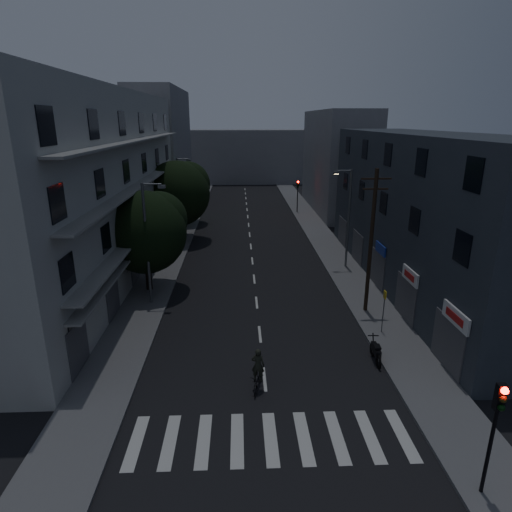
{
  "coord_description": "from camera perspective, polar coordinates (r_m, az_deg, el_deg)",
  "views": [
    {
      "loc": [
        -1.12,
        -15.65,
        11.85
      ],
      "look_at": [
        0.0,
        12.0,
        3.0
      ],
      "focal_mm": 30.0,
      "sensor_mm": 36.0,
      "label": 1
    }
  ],
  "objects": [
    {
      "name": "building_far_left",
      "position": [
        64.69,
        -12.37,
        13.92
      ],
      "size": [
        6.0,
        20.0,
        16.0
      ],
      "primitive_type": "cube",
      "color": "slate",
      "rests_on": "ground"
    },
    {
      "name": "street_lamp_left_far",
      "position": [
        45.56,
        -10.14,
        8.3
      ],
      "size": [
        1.51,
        0.25,
        8.0
      ],
      "color": "#55575D",
      "rests_on": "sidewalk_left"
    },
    {
      "name": "building_left",
      "position": [
        35.69,
        -20.26,
        8.83
      ],
      "size": [
        7.0,
        36.0,
        14.0
      ],
      "color": "#A3A49F",
      "rests_on": "ground"
    },
    {
      "name": "traffic_signal_near",
      "position": [
        15.92,
        29.43,
        -18.2
      ],
      "size": [
        0.28,
        0.37,
        4.1
      ],
      "color": "black",
      "rests_on": "sidewalk_right"
    },
    {
      "name": "cyclist",
      "position": [
        20.26,
        0.26,
        -15.66
      ],
      "size": [
        0.91,
        1.72,
        2.07
      ],
      "rotation": [
        0.0,
        0.0,
        -0.22
      ],
      "color": "black",
      "rests_on": "ground"
    },
    {
      "name": "building_far_right",
      "position": [
        59.37,
        10.7,
        12.26
      ],
      "size": [
        6.0,
        20.0,
        13.0
      ],
      "primitive_type": "cube",
      "color": "slate",
      "rests_on": "ground"
    },
    {
      "name": "street_lamp_right",
      "position": [
        35.38,
        12.1,
        5.51
      ],
      "size": [
        1.51,
        0.25,
        8.0
      ],
      "color": "slate",
      "rests_on": "sidewalk_right"
    },
    {
      "name": "lane_markings",
      "position": [
        48.39,
        -0.93,
        3.56
      ],
      "size": [
        0.15,
        60.5,
        0.01
      ],
      "color": "beige",
      "rests_on": "ground"
    },
    {
      "name": "street_lamp_left_near",
      "position": [
        28.25,
        -14.18,
        2.31
      ],
      "size": [
        1.51,
        0.25,
        8.0
      ],
      "color": "#5B5E62",
      "rests_on": "sidewalk_left"
    },
    {
      "name": "traffic_signal_far_left",
      "position": [
        57.26,
        -7.56,
        8.79
      ],
      "size": [
        0.28,
        0.37,
        4.1
      ],
      "color": "black",
      "rests_on": "sidewalk_left"
    },
    {
      "name": "tree_mid",
      "position": [
        43.48,
        -10.37,
        8.53
      ],
      "size": [
        6.46,
        6.46,
        7.94
      ],
      "color": "black",
      "rests_on": "sidewalk_left"
    },
    {
      "name": "sidewalk_left",
      "position": [
        42.8,
        -10.81,
        1.44
      ],
      "size": [
        3.0,
        90.0,
        0.15
      ],
      "primitive_type": "cube",
      "color": "#565659",
      "rests_on": "ground"
    },
    {
      "name": "traffic_signal_far_right",
      "position": [
        56.92,
        5.58,
        8.8
      ],
      "size": [
        0.28,
        0.37,
        4.1
      ],
      "color": "black",
      "rests_on": "sidewalk_right"
    },
    {
      "name": "crosswalk",
      "position": [
        18.11,
        1.96,
        -23.13
      ],
      "size": [
        10.9,
        3.0,
        0.01
      ],
      "color": "beige",
      "rests_on": "ground"
    },
    {
      "name": "building_far_end",
      "position": [
        85.93,
        -1.61,
        13.15
      ],
      "size": [
        24.0,
        8.0,
        10.0
      ],
      "primitive_type": "cube",
      "color": "slate",
      "rests_on": "ground"
    },
    {
      "name": "bus_stop_sign",
      "position": [
        25.42,
        16.71,
        -6.13
      ],
      "size": [
        0.06,
        0.35,
        2.52
      ],
      "color": "#595B60",
      "rests_on": "sidewalk_right"
    },
    {
      "name": "motorcycle",
      "position": [
        23.22,
        15.66,
        -12.25
      ],
      "size": [
        0.57,
        1.98,
        1.27
      ],
      "rotation": [
        0.0,
        0.0,
        -0.05
      ],
      "color": "black",
      "rests_on": "ground"
    },
    {
      "name": "sidewalk_right",
      "position": [
        43.19,
        9.28,
        1.67
      ],
      "size": [
        3.0,
        90.0,
        0.15
      ],
      "primitive_type": "cube",
      "color": "#565659",
      "rests_on": "ground"
    },
    {
      "name": "ground",
      "position": [
        42.36,
        -0.71,
        1.48
      ],
      "size": [
        160.0,
        160.0,
        0.0
      ],
      "primitive_type": "plane",
      "color": "black",
      "rests_on": "ground"
    },
    {
      "name": "building_right",
      "position": [
        33.04,
        21.22,
        5.44
      ],
      "size": [
        6.19,
        28.0,
        11.0
      ],
      "color": "#282E36",
      "rests_on": "ground"
    },
    {
      "name": "utility_pole",
      "position": [
        27.07,
        15.11,
        2.16
      ],
      "size": [
        1.8,
        0.24,
        9.0
      ],
      "color": "black",
      "rests_on": "sidewalk_right"
    },
    {
      "name": "tree_near",
      "position": [
        30.69,
        -14.47,
        3.5
      ],
      "size": [
        5.77,
        5.77,
        7.11
      ],
      "color": "black",
      "rests_on": "sidewalk_left"
    },
    {
      "name": "tree_far",
      "position": [
        50.97,
        -9.77,
        9.23
      ],
      "size": [
        5.66,
        5.66,
        7.0
      ],
      "color": "black",
      "rests_on": "sidewalk_left"
    }
  ]
}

